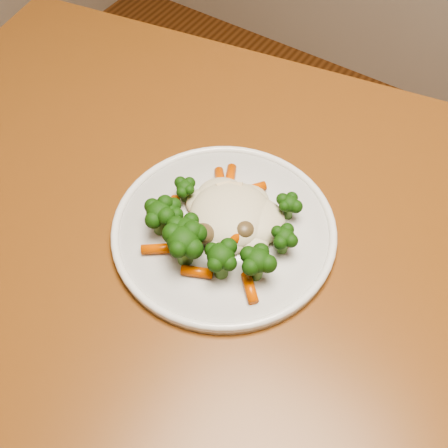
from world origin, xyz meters
The scene contains 3 objects.
dining_table centered at (-0.12, 0.16, 0.65)m, with size 1.27×0.96×0.75m.
plate centered at (-0.19, 0.18, 0.76)m, with size 0.27×0.27×0.01m, color silver.
meal centered at (-0.19, 0.17, 0.78)m, with size 0.18×0.18×0.05m.
Camera 1 is at (0.03, -0.15, 1.31)m, focal length 45.00 mm.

